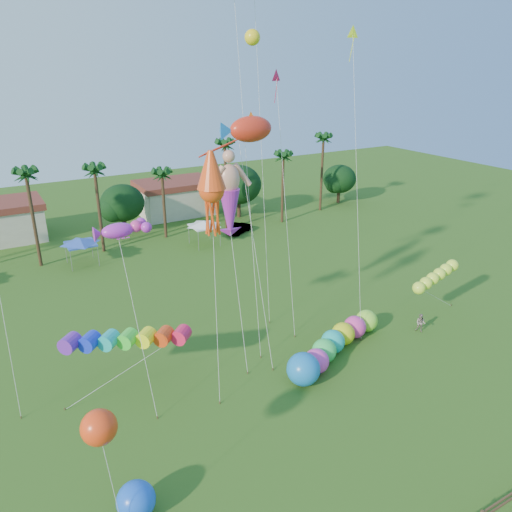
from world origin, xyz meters
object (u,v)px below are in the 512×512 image
spectator_b (421,323)px  blue_ball (136,500)px  caterpillar_inflatable (332,346)px  car_b (239,228)px

spectator_b → blue_ball: 26.05m
caterpillar_inflatable → blue_ball: 17.99m
blue_ball → caterpillar_inflatable: bearing=20.5°
car_b → caterpillar_inflatable: (-7.74, -28.71, 0.30)m
spectator_b → car_b: bearing=154.2°
spectator_b → blue_ball: size_ratio=0.83×
car_b → spectator_b: size_ratio=2.59×
car_b → blue_ball: bearing=116.1°
car_b → caterpillar_inflatable: size_ratio=0.37×
spectator_b → caterpillar_inflatable: caterpillar_inflatable is taller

